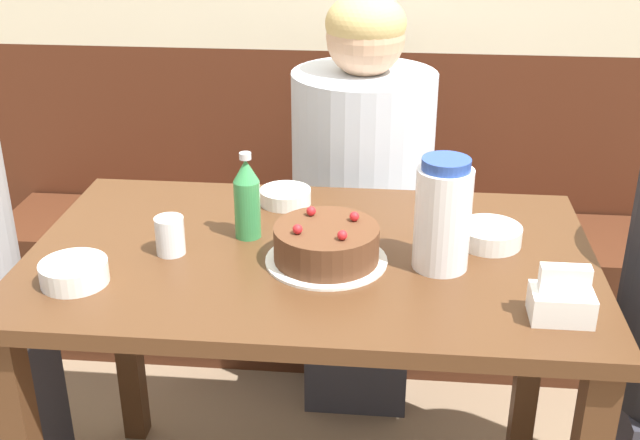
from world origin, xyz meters
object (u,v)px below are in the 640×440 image
at_px(soju_bottle, 247,198).
at_px(bench_seat, 338,287).
at_px(water_pitcher, 443,215).
at_px(person_teal_shirt, 361,205).
at_px(birthday_cake, 326,245).
at_px(glass_water_tall, 170,236).
at_px(bowl_rice_small, 489,235).
at_px(bowl_side_dish, 74,273).
at_px(napkin_holder, 562,300).
at_px(bowl_soup_white, 285,196).

bearing_deg(soju_bottle, bench_seat, 79.48).
xyz_separation_m(water_pitcher, person_teal_shirt, (-0.19, 0.66, -0.27)).
distance_m(birthday_cake, glass_water_tall, 0.33).
distance_m(bowl_rice_small, glass_water_tall, 0.67).
distance_m(bench_seat, bowl_side_dish, 1.24).
bearing_deg(napkin_holder, birthday_cake, 157.94).
bearing_deg(bowl_side_dish, birthday_cake, 15.77).
distance_m(napkin_holder, bowl_soup_white, 0.73).
height_order(bowl_rice_small, glass_water_tall, glass_water_tall).
bearing_deg(soju_bottle, glass_water_tall, -146.96).
xyz_separation_m(bench_seat, person_teal_shirt, (0.08, -0.21, 0.39)).
xyz_separation_m(bowl_soup_white, bowl_side_dish, (-0.35, -0.42, 0.00)).
bearing_deg(birthday_cake, napkin_holder, -22.06).
xyz_separation_m(water_pitcher, bowl_soup_white, (-0.35, 0.29, -0.10)).
distance_m(bench_seat, birthday_cake, 1.06).
bearing_deg(water_pitcher, bench_seat, 107.01).
bearing_deg(bowl_side_dish, bowl_soup_white, 50.02).
distance_m(water_pitcher, napkin_holder, 0.28).
relative_size(water_pitcher, napkin_holder, 2.10).
distance_m(birthday_cake, bowl_soup_white, 0.31).
distance_m(water_pitcher, bowl_rice_small, 0.18).
height_order(birthday_cake, bowl_soup_white, birthday_cake).
relative_size(bowl_soup_white, person_teal_shirt, 0.10).
height_order(water_pitcher, bowl_rice_small, water_pitcher).
height_order(water_pitcher, soju_bottle, water_pitcher).
height_order(soju_bottle, napkin_holder, soju_bottle).
height_order(bench_seat, birthday_cake, birthday_cake).
bearing_deg(soju_bottle, bowl_soup_white, 73.19).
distance_m(napkin_holder, bowl_rice_small, 0.31).
bearing_deg(glass_water_tall, birthday_cake, -1.24).
height_order(bench_seat, napkin_holder, napkin_holder).
bearing_deg(bowl_soup_white, birthday_cake, -66.79).
distance_m(napkin_holder, person_teal_shirt, 0.95).
distance_m(water_pitcher, soju_bottle, 0.42).
relative_size(water_pitcher, soju_bottle, 1.20).
distance_m(bowl_rice_small, person_teal_shirt, 0.65).
distance_m(birthday_cake, soju_bottle, 0.21).
bearing_deg(person_teal_shirt, soju_bottle, -21.78).
relative_size(bench_seat, birthday_cake, 8.85).
bearing_deg(water_pitcher, person_teal_shirt, 105.89).
relative_size(birthday_cake, bowl_side_dish, 1.91).
xyz_separation_m(bench_seat, napkin_holder, (0.47, -1.05, 0.59)).
bearing_deg(birthday_cake, bowl_side_dish, -164.23).
relative_size(bench_seat, glass_water_tall, 27.56).
distance_m(bowl_side_dish, glass_water_tall, 0.21).
xyz_separation_m(bench_seat, bowl_soup_white, (-0.09, -0.58, 0.57)).
distance_m(water_pitcher, bowl_side_dish, 0.73).
distance_m(soju_bottle, bowl_soup_white, 0.21).
height_order(bench_seat, water_pitcher, water_pitcher).
xyz_separation_m(bowl_rice_small, bowl_side_dish, (-0.82, -0.25, 0.00)).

